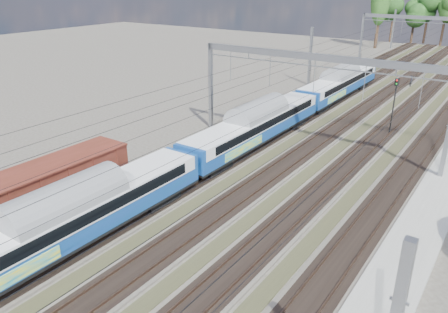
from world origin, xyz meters
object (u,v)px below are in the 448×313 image
Objects in this scene: emu_train at (255,122)px; signal_near at (394,100)px; freight_boxcar at (30,195)px; worker at (411,81)px.

signal_near is at bearing 49.64° from emu_train.
freight_boxcar is at bearing -93.37° from signal_near.
worker is 24.43m from signal_near.
emu_train is 20.84m from freight_boxcar.
freight_boxcar is 56.65m from worker.
signal_near is (9.59, 11.29, 1.10)m from emu_train.
emu_train reaches higher than freight_boxcar.
emu_train reaches higher than worker.
worker is at bearing 80.20° from emu_train.
worker is (6.10, 35.29, -1.80)m from emu_train.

